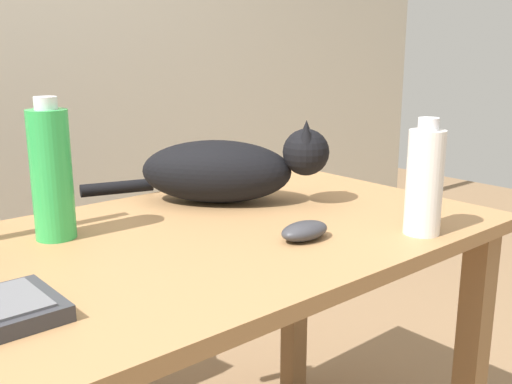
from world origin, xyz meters
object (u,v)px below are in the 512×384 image
at_px(cat, 226,169).
at_px(office_chair, 9,290).
at_px(spray_bottle, 51,173).
at_px(water_bottle, 425,181).
at_px(computer_mouse, 305,231).

bearing_deg(cat, office_chair, 120.94).
height_order(cat, spray_bottle, spray_bottle).
relative_size(office_chair, water_bottle, 4.00).
bearing_deg(office_chair, water_bottle, -64.50).
bearing_deg(cat, computer_mouse, -100.76).
xyz_separation_m(office_chair, computer_mouse, (0.29, -0.91, 0.34)).
xyz_separation_m(computer_mouse, water_bottle, (0.21, -0.13, 0.09)).
bearing_deg(computer_mouse, spray_bottle, 137.85).
height_order(office_chair, cat, office_chair).
height_order(cat, computer_mouse, cat).
bearing_deg(water_bottle, cat, 107.69).
distance_m(office_chair, computer_mouse, 1.01).
distance_m(computer_mouse, water_bottle, 0.26).
height_order(computer_mouse, water_bottle, water_bottle).
relative_size(computer_mouse, spray_bottle, 0.40).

